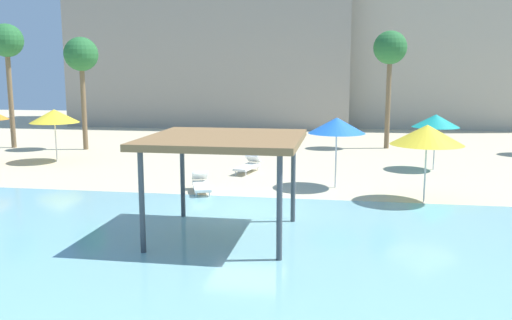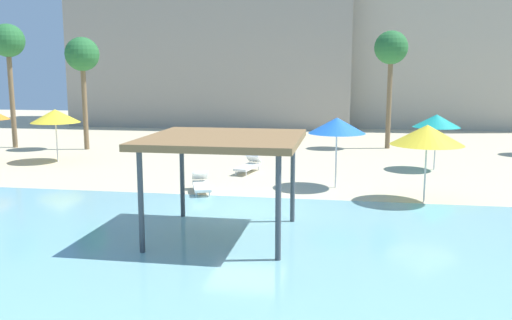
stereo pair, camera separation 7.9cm
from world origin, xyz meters
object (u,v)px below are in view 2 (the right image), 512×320
Objects in this scene: beach_umbrella_teal_2 at (436,121)px; palm_tree_3 at (8,44)px; beach_umbrella_blue_0 at (337,126)px; beach_umbrella_yellow_1 at (427,135)px; beach_umbrella_yellow_4 at (55,116)px; lounge_chair_0 at (249,165)px; palm_tree_0 at (391,51)px; lounge_chair_1 at (201,184)px; palm_tree_1 at (82,57)px; shade_pavilion at (223,143)px.

palm_tree_3 is at bearing 171.45° from beach_umbrella_teal_2.
beach_umbrella_yellow_1 is (3.07, -1.91, -0.08)m from beach_umbrella_blue_0.
beach_umbrella_yellow_4 is (-18.19, -0.80, 0.04)m from beach_umbrella_teal_2.
beach_umbrella_teal_2 is 23.90m from palm_tree_3.
palm_tree_0 is at bearing 155.39° from lounge_chair_0.
beach_umbrella_blue_0 is at bearing -133.44° from beach_umbrella_teal_2.
lounge_chair_0 is (9.93, -1.22, -1.96)m from beach_umbrella_yellow_4.
lounge_chair_1 is (-4.93, -1.67, -2.10)m from beach_umbrella_blue_0.
lounge_chair_0 is at bearing -166.27° from beach_umbrella_teal_2.
palm_tree_1 reaches higher than beach_umbrella_yellow_4.
shade_pavilion is 2.07× the size of lounge_chair_0.
beach_umbrella_yellow_1 reaches higher than lounge_chair_1.
lounge_chair_1 is at bearing -34.91° from palm_tree_3.
palm_tree_3 is at bearing 179.85° from palm_tree_1.
palm_tree_0 is 21.96m from palm_tree_3.
palm_tree_3 is (-21.71, -3.27, 0.38)m from palm_tree_0.
beach_umbrella_blue_0 is at bearing 68.72° from lounge_chair_0.
beach_umbrella_yellow_4 is at bearing -39.94° from palm_tree_3.
beach_umbrella_blue_0 is 1.07× the size of beach_umbrella_teal_2.
lounge_chair_1 is at bearing 111.66° from shade_pavilion.
lounge_chair_1 is (-1.04, -4.27, 0.00)m from lounge_chair_0.
palm_tree_3 reaches higher than beach_umbrella_yellow_1.
palm_tree_3 reaches higher than beach_umbrella_blue_0.
shade_pavilion is 19.12m from palm_tree_1.
palm_tree_1 is at bearing -105.23° from lounge_chair_0.
beach_umbrella_blue_0 is at bearing -103.52° from palm_tree_0.
beach_umbrella_yellow_4 is 10.63m from lounge_chair_1.
beach_umbrella_teal_2 is at bearing 2.52° from beach_umbrella_yellow_4.
palm_tree_1 is 0.89× the size of palm_tree_3.
beach_umbrella_blue_0 is 0.38× the size of palm_tree_3.
shade_pavilion is at bearing 2.73° from lounge_chair_1.
beach_umbrella_yellow_4 is (-16.89, 5.73, -0.06)m from beach_umbrella_yellow_1.
beach_umbrella_yellow_1 is 13.70m from palm_tree_0.
palm_tree_0 is at bearing 24.59° from beach_umbrella_yellow_4.
shade_pavilion is 2.06× the size of lounge_chair_1.
palm_tree_1 is (-9.50, 9.78, 4.92)m from lounge_chair_1.
beach_umbrella_yellow_4 is 18.51m from palm_tree_0.
beach_umbrella_teal_2 is at bearing 46.56° from beach_umbrella_blue_0.
beach_umbrella_yellow_1 is at bearing -18.72° from beach_umbrella_yellow_4.
shade_pavilion reaches higher than beach_umbrella_teal_2.
palm_tree_0 reaches higher than lounge_chair_1.
palm_tree_1 is (-17.17, -3.28, -0.36)m from palm_tree_0.
beach_umbrella_blue_0 reaches higher than lounge_chair_1.
beach_umbrella_teal_2 is 1.29× the size of lounge_chair_0.
beach_umbrella_yellow_1 is 1.06× the size of beach_umbrella_teal_2.
beach_umbrella_yellow_1 is at bearing 39.96° from shade_pavilion.
beach_umbrella_yellow_1 is at bearing 69.49° from lounge_chair_0.
palm_tree_1 reaches higher than beach_umbrella_teal_2.
palm_tree_0 is at bearing 76.48° from beach_umbrella_blue_0.
lounge_chair_0 is 0.31× the size of palm_tree_1.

